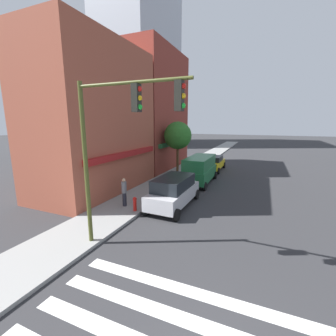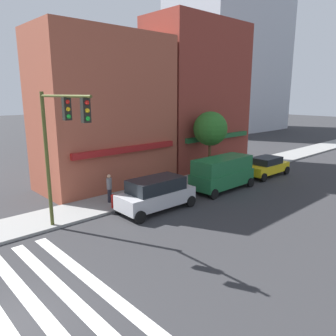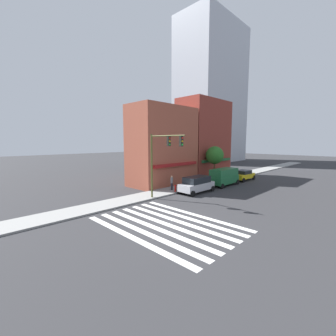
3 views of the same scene
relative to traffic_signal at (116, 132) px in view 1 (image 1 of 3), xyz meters
name	(u,v)px [view 1 (image 1 of 3)]	position (x,y,z in m)	size (l,w,h in m)	color
storefront_row	(133,115)	(11.95, 6.70, 1.10)	(19.56, 5.30, 12.98)	#9E4C38
tower_distant	(141,58)	(43.50, 23.47, 15.40)	(21.99, 12.53, 40.62)	#B2B7C1
traffic_signal	(116,132)	(0.00, 0.00, 0.00)	(0.32, 4.63, 6.83)	#474C1E
suv_silver	(174,191)	(5.59, -0.10, -3.87)	(4.74, 2.12, 1.94)	#B7B7BC
van_green	(200,169)	(11.80, -0.10, -3.62)	(5.03, 2.22, 2.34)	#1E6638
sedan_yellow	(213,163)	(17.67, -0.10, -4.06)	(4.42, 2.02, 1.59)	yellow
pedestrian_grey_coat	(124,192)	(4.13, 2.61, -3.83)	(0.32, 0.32, 1.77)	#23232D
fire_hydrant	(135,203)	(3.70, 1.60, -4.29)	(0.24, 0.24, 0.84)	red
street_tree	(178,136)	(13.69, 2.70, -0.91)	(2.70, 2.70, 5.22)	brown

